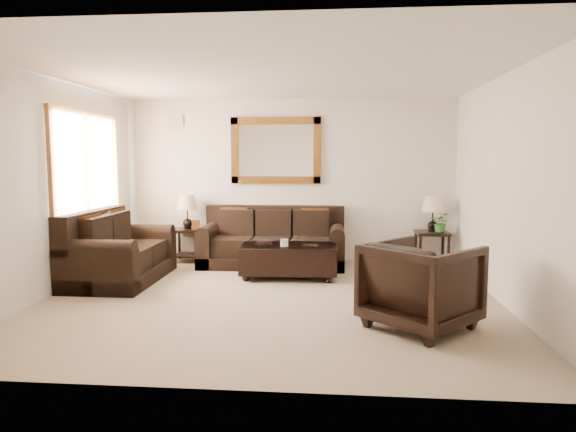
# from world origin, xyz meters

# --- Properties ---
(room) EXTENTS (5.51, 5.01, 2.71)m
(room) POSITION_xyz_m (0.00, 0.00, 1.35)
(room) COLOR gray
(room) RESTS_ON ground
(window) EXTENTS (0.07, 1.96, 1.66)m
(window) POSITION_xyz_m (-2.70, 0.90, 1.55)
(window) COLOR white
(window) RESTS_ON room
(mirror) EXTENTS (1.50, 0.06, 1.10)m
(mirror) POSITION_xyz_m (-0.21, 2.47, 1.85)
(mirror) COLOR #543110
(mirror) RESTS_ON room
(air_vent) EXTENTS (0.25, 0.02, 0.18)m
(air_vent) POSITION_xyz_m (-1.90, 2.48, 2.35)
(air_vent) COLOR #999999
(air_vent) RESTS_ON room
(sofa) EXTENTS (2.29, 0.99, 0.94)m
(sofa) POSITION_xyz_m (-0.21, 2.05, 0.34)
(sofa) COLOR black
(sofa) RESTS_ON room
(loveseat) EXTENTS (1.05, 1.77, 0.99)m
(loveseat) POSITION_xyz_m (-2.27, 0.77, 0.37)
(loveseat) COLOR black
(loveseat) RESTS_ON room
(end_table_left) EXTENTS (0.51, 0.51, 1.12)m
(end_table_left) POSITION_xyz_m (-1.65, 2.21, 0.73)
(end_table_left) COLOR black
(end_table_left) RESTS_ON room
(end_table_right) EXTENTS (0.51, 0.51, 1.12)m
(end_table_right) POSITION_xyz_m (2.34, 2.21, 0.73)
(end_table_right) COLOR black
(end_table_right) RESTS_ON room
(coffee_table) EXTENTS (1.41, 0.79, 0.59)m
(coffee_table) POSITION_xyz_m (0.13, 1.18, 0.29)
(coffee_table) COLOR black
(coffee_table) RESTS_ON room
(armchair) EXTENTS (1.29, 1.29, 0.97)m
(armchair) POSITION_xyz_m (1.65, -0.93, 0.48)
(armchair) COLOR black
(armchair) RESTS_ON floor
(potted_plant) EXTENTS (0.39, 0.41, 0.25)m
(potted_plant) POSITION_xyz_m (2.45, 2.11, 0.68)
(potted_plant) COLOR #255D20
(potted_plant) RESTS_ON end_table_right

